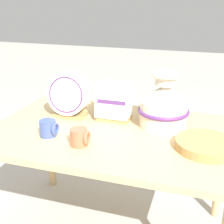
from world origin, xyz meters
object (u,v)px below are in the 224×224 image
Objects in this scene: wicker_charger_stack at (206,145)px; mug_terracotta_glaze at (80,137)px; ceramic_vase at (164,104)px; mug_cobalt_glaze at (49,128)px; dish_rack_square_plates at (114,106)px; dish_rack_round_plates at (69,97)px.

wicker_charger_stack is 3.09× the size of mug_terracotta_glaze.
mug_cobalt_glaze is at bearing -149.92° from ceramic_vase.
dish_rack_square_plates is 0.42m from mug_cobalt_glaze.
dish_rack_square_plates reaches higher than mug_cobalt_glaze.
ceramic_vase is 1.13× the size of dish_rack_round_plates.
mug_terracotta_glaze is at bearing -133.74° from ceramic_vase.
mug_cobalt_glaze is (-0.56, -0.32, -0.09)m from ceramic_vase.
dish_rack_square_plates is at bearing 178.31° from ceramic_vase.
mug_terracotta_glaze is (-0.06, -0.38, -0.04)m from dish_rack_square_plates.
dish_rack_round_plates reaches higher than mug_terracotta_glaze.
dish_rack_square_plates is at bearing 51.89° from mug_cobalt_glaze.
dish_rack_square_plates is 2.34× the size of mug_terracotta_glaze.
wicker_charger_stack is at bearing -41.84° from ceramic_vase.
mug_terracotta_glaze reaches higher than wicker_charger_stack.
ceramic_vase is at bearing -1.69° from dish_rack_square_plates.
dish_rack_round_plates is 0.31m from mug_cobalt_glaze.
dish_rack_round_plates is 1.23× the size of dish_rack_square_plates.
dish_rack_square_plates is 0.39m from mug_terracotta_glaze.
dish_rack_round_plates reaches higher than mug_cobalt_glaze.
wicker_charger_stack is at bearing -22.94° from dish_rack_square_plates.
ceramic_vase is at bearing 30.08° from mug_cobalt_glaze.
dish_rack_square_plates is 2.34× the size of mug_cobalt_glaze.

